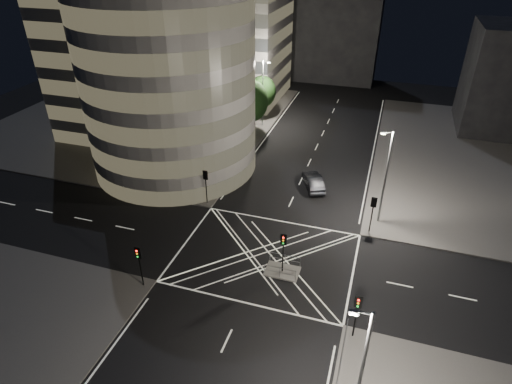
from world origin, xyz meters
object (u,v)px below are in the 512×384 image
(street_lamp_left_near, at_px, (217,139))
(sedan, at_px, (313,181))
(traffic_signal_island, at_px, (283,246))
(central_island, at_px, (282,271))
(street_lamp_right_near, at_px, (360,373))
(traffic_signal_fr, at_px, (373,208))
(street_lamp_right_far, at_px, (385,175))
(traffic_signal_nr, at_px, (357,309))
(traffic_signal_fl, at_px, (206,181))
(street_lamp_left_far, at_px, (263,91))
(traffic_signal_nl, at_px, (139,259))

(street_lamp_left_near, distance_m, sedan, 12.22)
(traffic_signal_island, bearing_deg, central_island, 0.00)
(street_lamp_left_near, distance_m, street_lamp_right_near, 32.13)
(central_island, bearing_deg, traffic_signal_island, 0.00)
(central_island, bearing_deg, traffic_signal_fr, 50.67)
(central_island, distance_m, street_lamp_right_far, 13.98)
(sedan, bearing_deg, street_lamp_right_near, 82.25)
(traffic_signal_nr, relative_size, street_lamp_left_near, 0.40)
(traffic_signal_fl, height_order, traffic_signal_nr, same)
(street_lamp_left_far, bearing_deg, traffic_signal_fr, -51.83)
(traffic_signal_nl, bearing_deg, street_lamp_right_far, 40.91)
(central_island, bearing_deg, street_lamp_right_near, -59.25)
(traffic_signal_island, bearing_deg, traffic_signal_fr, 50.67)
(traffic_signal_island, xyz_separation_m, street_lamp_right_near, (7.44, -12.50, 2.63))
(traffic_signal_fl, distance_m, traffic_signal_nr, 22.24)
(traffic_signal_fr, height_order, street_lamp_right_near, street_lamp_right_near)
(traffic_signal_island, relative_size, street_lamp_right_near, 0.40)
(traffic_signal_fl, height_order, traffic_signal_nl, same)
(traffic_signal_fl, distance_m, street_lamp_right_far, 18.55)
(central_island, xyz_separation_m, traffic_signal_nr, (6.80, -5.30, 2.84))
(street_lamp_left_near, xyz_separation_m, street_lamp_right_far, (18.87, -3.00, 0.00))
(traffic_signal_fl, relative_size, street_lamp_left_far, 0.40)
(traffic_signal_nl, relative_size, traffic_signal_fr, 1.00)
(street_lamp_left_far, xyz_separation_m, sedan, (11.14, -16.21, -4.70))
(street_lamp_left_far, height_order, sedan, street_lamp_left_far)
(traffic_signal_fl, xyz_separation_m, traffic_signal_island, (10.80, -8.30, 0.00))
(street_lamp_left_far, height_order, street_lamp_right_far, same)
(street_lamp_left_near, bearing_deg, street_lamp_left_far, 90.00)
(sedan, bearing_deg, traffic_signal_nr, 85.71)
(central_island, height_order, traffic_signal_island, traffic_signal_island)
(traffic_signal_island, distance_m, street_lamp_left_near, 17.89)
(street_lamp_left_far, bearing_deg, street_lamp_right_near, -66.79)
(traffic_signal_fr, xyz_separation_m, traffic_signal_island, (-6.80, -8.30, 0.00))
(traffic_signal_island, bearing_deg, traffic_signal_nr, -37.93)
(traffic_signal_island, bearing_deg, sedan, 91.10)
(central_island, relative_size, traffic_signal_island, 0.75)
(traffic_signal_nr, bearing_deg, street_lamp_right_near, -84.96)
(traffic_signal_nl, xyz_separation_m, sedan, (10.51, 20.59, -2.07))
(traffic_signal_nl, bearing_deg, traffic_signal_island, 26.14)
(street_lamp_right_far, distance_m, sedan, 10.24)
(street_lamp_left_far, xyz_separation_m, street_lamp_right_near, (18.87, -44.00, 0.00))
(traffic_signal_fl, height_order, traffic_signal_island, same)
(central_island, relative_size, traffic_signal_fr, 0.75)
(traffic_signal_fr, relative_size, traffic_signal_island, 1.00)
(traffic_signal_fl, bearing_deg, traffic_signal_island, -37.54)
(central_island, relative_size, street_lamp_left_far, 0.30)
(street_lamp_right_far, bearing_deg, traffic_signal_fl, -173.12)
(traffic_signal_island, bearing_deg, street_lamp_right_far, 54.70)
(street_lamp_right_near, bearing_deg, sedan, 105.54)
(traffic_signal_nr, relative_size, sedan, 0.78)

